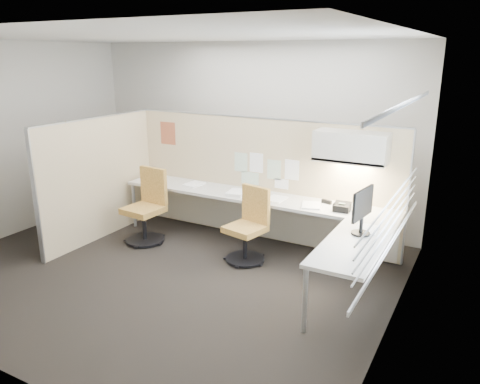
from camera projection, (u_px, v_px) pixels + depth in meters
The scene contains 25 objects.
floor at pixel (164, 270), 5.91m from camera, with size 5.50×4.50×0.01m, color black.
ceiling at pixel (152, 36), 5.11m from camera, with size 5.50×4.50×0.01m, color white.
wall_back at pixel (248, 134), 7.40m from camera, with size 5.50×0.02×2.80m, color beige.
wall_left at pixel (8, 141), 6.77m from camera, with size 0.02×4.50×2.80m, color beige.
wall_right at pixel (400, 193), 4.24m from camera, with size 0.02×4.50×2.80m, color beige.
window_pane at pixel (399, 177), 4.21m from camera, with size 0.01×2.80×1.30m, color #A2AEBD.
partition_back at pixel (260, 179), 6.75m from camera, with size 4.10×0.06×1.75m, color beige.
partition_left at pixel (100, 179), 6.77m from camera, with size 0.06×2.20×1.75m, color beige.
desk at pixel (270, 210), 6.25m from camera, with size 4.00×2.07×0.73m.
overhead_bin at pixel (351, 147), 5.77m from camera, with size 0.90×0.36×0.38m, color beige.
task_light_strip at pixel (350, 164), 5.83m from camera, with size 0.60×0.06×0.02m, color #FFEABF.
pinned_papers at pixel (264, 170), 6.64m from camera, with size 1.01×0.00×0.47m.
poster at pixel (168, 133), 7.30m from camera, with size 0.28×0.00×0.35m, color #EF561E.
chair_left at pixel (147, 208), 6.69m from camera, with size 0.55×0.56×1.04m.
chair_right at pixel (249, 227), 6.07m from camera, with size 0.54×0.55×0.96m.
monitor at pixel (362, 209), 4.99m from camera, with size 0.20×0.49×0.51m.
phone at pixel (342, 207), 5.82m from camera, with size 0.22×0.21×0.12m.
stapler at pixel (327, 202), 6.11m from camera, with size 0.14×0.04×0.05m, color black.
tape_dispenser at pixel (348, 206), 5.93m from camera, with size 0.10×0.06×0.06m, color black.
coat_hook at pixel (60, 147), 6.17m from camera, with size 0.18×0.42×1.27m.
paper_stack_0 at pixel (194, 184), 6.99m from camera, with size 0.23×0.30×0.02m, color white.
paper_stack_1 at pixel (237, 193), 6.50m from camera, with size 0.23×0.30×0.05m, color white.
paper_stack_2 at pixel (276, 199), 6.30m from camera, with size 0.23×0.30×0.01m, color white.
paper_stack_3 at pixel (311, 205), 6.01m from camera, with size 0.23×0.30×0.02m, color white.
paper_stack_4 at pixel (367, 229), 5.21m from camera, with size 0.23×0.30×0.02m, color white.
Camera 1 is at (3.43, -4.26, 2.62)m, focal length 35.00 mm.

